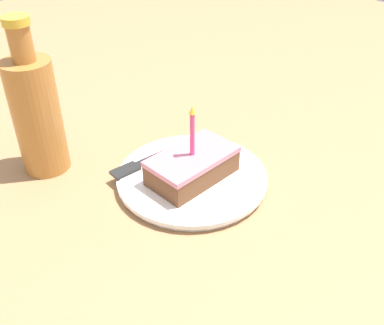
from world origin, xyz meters
TOP-DOWN VIEW (x-y plane):
  - ground_plane at (0.00, 0.00)m, footprint 2.40×2.40m
  - plate at (-0.01, -0.01)m, footprint 0.24×0.24m
  - cake_slice at (-0.01, 0.00)m, footprint 0.08×0.14m
  - fork at (0.07, 0.01)m, footprint 0.03×0.19m
  - bottle at (0.20, 0.13)m, footprint 0.07×0.07m

SIDE VIEW (x-z plane):
  - ground_plane at x=0.00m, z-range -0.04..0.00m
  - plate at x=-0.01m, z-range 0.00..0.02m
  - fork at x=0.07m, z-range 0.02..0.02m
  - cake_slice at x=-0.01m, z-range -0.02..0.10m
  - bottle at x=0.20m, z-range -0.02..0.23m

